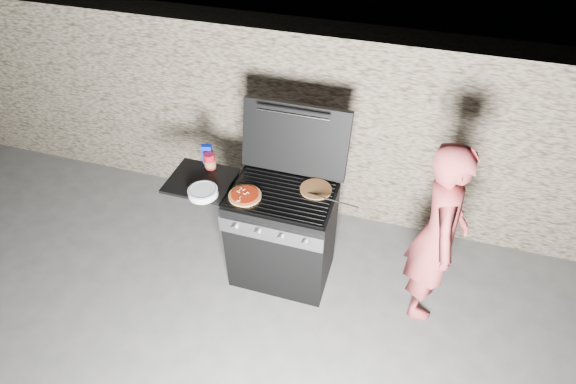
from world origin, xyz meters
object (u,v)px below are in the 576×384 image
(pizza_topped, at_px, (245,195))
(gas_grill, at_px, (254,230))
(person, at_px, (438,235))
(sauce_jar, at_px, (210,161))

(pizza_topped, bearing_deg, gas_grill, 85.84)
(person, bearing_deg, gas_grill, 87.26)
(gas_grill, distance_m, pizza_topped, 0.48)
(gas_grill, bearing_deg, pizza_topped, -94.16)
(sauce_jar, bearing_deg, pizza_topped, -33.03)
(pizza_topped, distance_m, person, 1.44)
(gas_grill, xyz_separation_m, pizza_topped, (-0.01, -0.10, 0.47))
(pizza_topped, bearing_deg, sauce_jar, 146.97)
(pizza_topped, height_order, sauce_jar, sauce_jar)
(person, bearing_deg, pizza_topped, 91.24)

